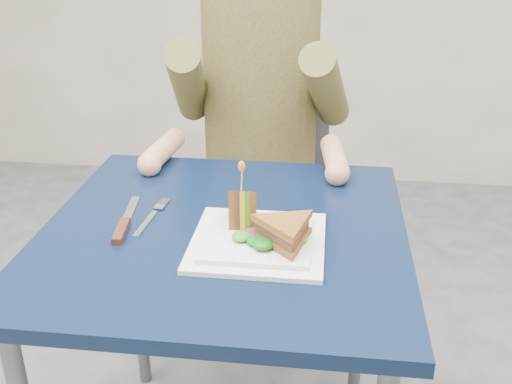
# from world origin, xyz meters

# --- Properties ---
(table) EXTENTS (0.75, 0.75, 0.73)m
(table) POSITION_xyz_m (0.00, 0.00, 0.65)
(table) COLOR black
(table) RESTS_ON ground
(chair) EXTENTS (0.42, 0.40, 0.93)m
(chair) POSITION_xyz_m (0.00, 0.74, 0.54)
(chair) COLOR #47474C
(chair) RESTS_ON ground
(diner) EXTENTS (0.54, 0.59, 0.74)m
(diner) POSITION_xyz_m (-0.00, 0.63, 0.91)
(diner) COLOR #4B4422
(diner) RESTS_ON chair
(plate) EXTENTS (0.26, 0.26, 0.02)m
(plate) POSITION_xyz_m (0.08, -0.06, 0.74)
(plate) COLOR white
(plate) RESTS_ON table
(sandwich_flat) EXTENTS (0.20, 0.20, 0.05)m
(sandwich_flat) POSITION_xyz_m (0.13, -0.09, 0.78)
(sandwich_flat) COLOR brown
(sandwich_flat) RESTS_ON plate
(sandwich_upright) EXTENTS (0.08, 0.12, 0.12)m
(sandwich_upright) POSITION_xyz_m (0.04, -0.02, 0.78)
(sandwich_upright) COLOR brown
(sandwich_upright) RESTS_ON plate
(fork) EXTENTS (0.03, 0.18, 0.01)m
(fork) POSITION_xyz_m (-0.16, 0.02, 0.73)
(fork) COLOR silver
(fork) RESTS_ON table
(knife) EXTENTS (0.05, 0.22, 0.02)m
(knife) POSITION_xyz_m (-0.21, -0.03, 0.74)
(knife) COLOR silver
(knife) RESTS_ON table
(toothpick) EXTENTS (0.01, 0.01, 0.06)m
(toothpick) POSITION_xyz_m (0.04, -0.02, 0.85)
(toothpick) COLOR tan
(toothpick) RESTS_ON sandwich_upright
(toothpick_frill) EXTENTS (0.01, 0.01, 0.02)m
(toothpick_frill) POSITION_xyz_m (0.04, -0.02, 0.88)
(toothpick_frill) COLOR orange
(toothpick_frill) RESTS_ON sandwich_upright
(lettuce_spill) EXTENTS (0.15, 0.13, 0.02)m
(lettuce_spill) POSITION_xyz_m (0.08, -0.05, 0.76)
(lettuce_spill) COLOR #337A14
(lettuce_spill) RESTS_ON plate
(onion_ring) EXTENTS (0.04, 0.04, 0.02)m
(onion_ring) POSITION_xyz_m (0.09, -0.06, 0.77)
(onion_ring) COLOR #9E4C7A
(onion_ring) RESTS_ON plate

